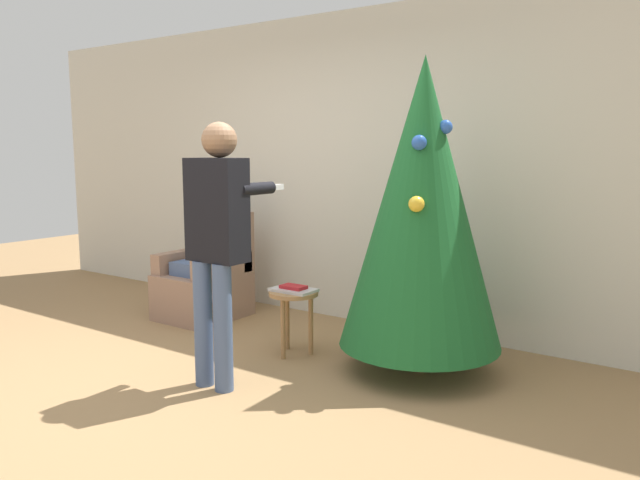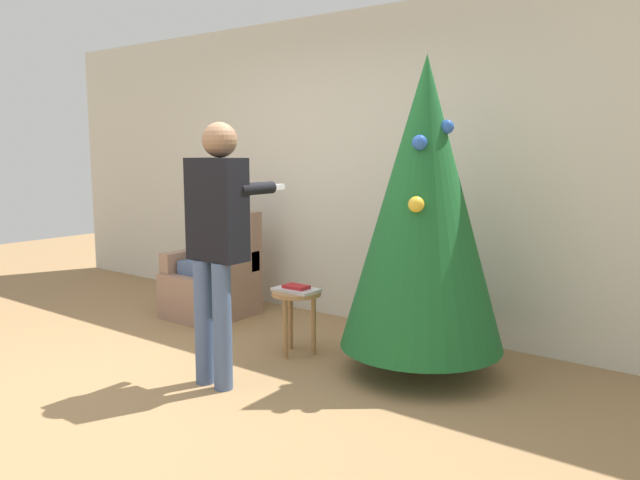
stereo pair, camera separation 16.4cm
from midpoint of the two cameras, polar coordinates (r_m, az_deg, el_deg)
name	(u,v)px [view 1 (the left image)]	position (r m, az deg, el deg)	size (l,w,h in m)	color
ground_plane	(153,396)	(4.17, -16.17, -13.51)	(14.00, 14.00, 0.00)	#99754C
wall_back	(346,169)	(5.54, 1.57, 6.50)	(8.00, 0.06, 2.70)	beige
christmas_tree	(422,204)	(4.21, 8.22, 3.27)	(1.10, 1.10, 2.13)	brown
armchair	(207,281)	(5.82, -11.11, -3.74)	(0.62, 0.73, 0.96)	#93705B
person_seated	(203,244)	(5.74, -11.42, -0.40)	(0.36, 0.46, 1.23)	#475B84
person_standing	(217,231)	(4.00, -10.55, 0.77)	(0.41, 0.57, 1.70)	#475B84
side_stool	(294,303)	(4.66, -3.45, -5.75)	(0.37, 0.37, 0.48)	#A37547
laptop	(293,290)	(4.64, -3.46, -4.58)	(0.33, 0.21, 0.02)	silver
book	(293,287)	(4.63, -3.46, -4.31)	(0.19, 0.12, 0.02)	#B21E23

